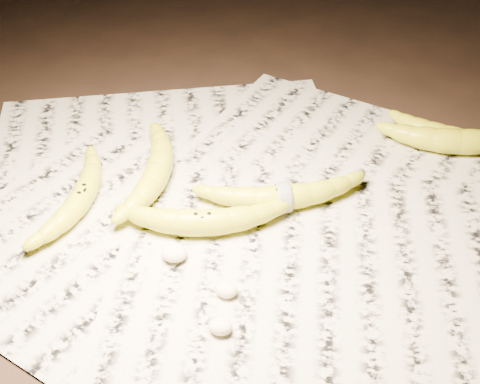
% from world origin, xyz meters
% --- Properties ---
extents(ground, '(3.00, 3.00, 0.00)m').
position_xyz_m(ground, '(0.00, 0.00, 0.00)').
color(ground, black).
rests_on(ground, ground).
extents(newspaper_patch, '(0.90, 0.70, 0.01)m').
position_xyz_m(newspaper_patch, '(0.01, 0.03, 0.00)').
color(newspaper_patch, '#BAB59F').
rests_on(newspaper_patch, ground).
extents(banana_left_a, '(0.06, 0.19, 0.03)m').
position_xyz_m(banana_left_a, '(-0.21, 0.02, 0.03)').
color(banana_left_a, yellow).
rests_on(banana_left_a, newspaper_patch).
extents(banana_left_b, '(0.07, 0.20, 0.04)m').
position_xyz_m(banana_left_b, '(-0.12, 0.09, 0.03)').
color(banana_left_b, yellow).
rests_on(banana_left_b, newspaper_patch).
extents(banana_center, '(0.21, 0.11, 0.04)m').
position_xyz_m(banana_center, '(-0.03, -0.00, 0.03)').
color(banana_center, yellow).
rests_on(banana_center, newspaper_patch).
extents(banana_taped, '(0.22, 0.12, 0.04)m').
position_xyz_m(banana_taped, '(0.07, 0.07, 0.03)').
color(banana_taped, yellow).
rests_on(banana_taped, newspaper_patch).
extents(banana_upper_a, '(0.22, 0.09, 0.04)m').
position_xyz_m(banana_upper_a, '(0.31, 0.25, 0.03)').
color(banana_upper_a, yellow).
rests_on(banana_upper_a, newspaper_patch).
extents(banana_upper_b, '(0.17, 0.09, 0.03)m').
position_xyz_m(banana_upper_b, '(0.29, 0.27, 0.02)').
color(banana_upper_b, yellow).
rests_on(banana_upper_b, newspaper_patch).
extents(measuring_tape, '(0.02, 0.04, 0.05)m').
position_xyz_m(measuring_tape, '(0.07, 0.07, 0.03)').
color(measuring_tape, white).
rests_on(measuring_tape, newspaper_patch).
extents(flesh_chunk_a, '(0.03, 0.03, 0.02)m').
position_xyz_m(flesh_chunk_a, '(-0.06, -0.06, 0.02)').
color(flesh_chunk_a, beige).
rests_on(flesh_chunk_a, newspaper_patch).
extents(flesh_chunk_b, '(0.03, 0.02, 0.02)m').
position_xyz_m(flesh_chunk_b, '(0.03, -0.16, 0.02)').
color(flesh_chunk_b, beige).
rests_on(flesh_chunk_b, newspaper_patch).
extents(flesh_chunk_c, '(0.03, 0.02, 0.02)m').
position_xyz_m(flesh_chunk_c, '(0.02, -0.11, 0.02)').
color(flesh_chunk_c, beige).
rests_on(flesh_chunk_c, newspaper_patch).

